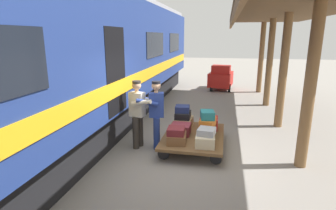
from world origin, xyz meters
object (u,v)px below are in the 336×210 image
object	(u,v)px
suitcase_burgundy_valise	(181,129)
suitcase_orange_carryall	(208,123)
luggage_cart	(194,136)
suitcase_brown_leather	(177,138)
suitcase_navy_fabric	(182,109)
porter_in_overalls	(156,112)
porter_by_door	(138,112)
baggage_tug	(221,78)
train_car	(58,65)
suitcase_red_plastic	(209,123)
suitcase_tan_vintage	(184,122)
suitcase_gray_aluminum	(207,132)
suitcase_maroon_trunk	(176,131)
suitcase_black_hardshell	(183,115)
suitcase_olive_duffel	(207,131)
suitcase_teal_softside	(207,115)
suitcase_cream_canvas	(205,140)

from	to	relation	value
suitcase_burgundy_valise	suitcase_orange_carryall	world-z (taller)	suitcase_orange_carryall
luggage_cart	suitcase_brown_leather	xyz separation A→B (m)	(0.33, 0.59, 0.15)
suitcase_navy_fabric	porter_in_overalls	world-z (taller)	porter_in_overalls
porter_by_door	baggage_tug	bearing A→B (deg)	-102.71
porter_in_overalls	suitcase_navy_fabric	bearing A→B (deg)	-122.81
train_car	suitcase_red_plastic	distance (m)	4.09
suitcase_tan_vintage	suitcase_brown_leather	xyz separation A→B (m)	(0.00, 1.17, -0.02)
suitcase_gray_aluminum	porter_in_overalls	size ratio (longest dim) A/B	0.23
suitcase_tan_vintage	suitcase_red_plastic	bearing A→B (deg)	180.00
suitcase_maroon_trunk	porter_by_door	world-z (taller)	porter_by_door
train_car	suitcase_brown_leather	size ratio (longest dim) A/B	39.84
suitcase_burgundy_valise	suitcase_black_hardshell	world-z (taller)	suitcase_black_hardshell
train_car	suitcase_orange_carryall	xyz separation A→B (m)	(-3.61, -0.52, -1.38)
train_car	suitcase_olive_duffel	xyz separation A→B (m)	(-3.60, -0.55, -1.60)
suitcase_brown_leather	suitcase_teal_softside	xyz separation A→B (m)	(-0.66, -0.56, 0.45)
luggage_cart	suitcase_cream_canvas	size ratio (longest dim) A/B	3.40
suitcase_black_hardshell	suitcase_maroon_trunk	xyz separation A→B (m)	(-0.02, 1.19, -0.04)
suitcase_red_plastic	suitcase_navy_fabric	xyz separation A→B (m)	(0.72, -0.02, 0.35)
suitcase_orange_carryall	suitcase_olive_duffel	bearing A→B (deg)	-76.03
luggage_cart	suitcase_black_hardshell	xyz separation A→B (m)	(0.37, -0.58, 0.38)
baggage_tug	suitcase_cream_canvas	bearing A→B (deg)	88.91
suitcase_red_plastic	suitcase_orange_carryall	distance (m)	0.65
luggage_cart	suitcase_olive_duffel	size ratio (longest dim) A/B	3.49
suitcase_orange_carryall	suitcase_black_hardshell	bearing A→B (deg)	-40.81
suitcase_red_plastic	suitcase_brown_leather	size ratio (longest dim) A/B	0.96
suitcase_cream_canvas	suitcase_navy_fabric	distance (m)	1.44
suitcase_orange_carryall	luggage_cart	bearing A→B (deg)	-4.79
suitcase_orange_carryall	suitcase_red_plastic	bearing A→B (deg)	-89.34
suitcase_brown_leather	porter_by_door	bearing A→B (deg)	-16.60
luggage_cart	porter_by_door	size ratio (longest dim) A/B	1.25
suitcase_brown_leather	suitcase_maroon_trunk	size ratio (longest dim) A/B	1.31
suitcase_red_plastic	suitcase_navy_fabric	bearing A→B (deg)	-1.47
suitcase_orange_carryall	baggage_tug	bearing A→B (deg)	-91.12
baggage_tug	suitcase_olive_duffel	bearing A→B (deg)	88.83
suitcase_maroon_trunk	suitcase_red_plastic	bearing A→B (deg)	-119.77
suitcase_navy_fabric	suitcase_gray_aluminum	world-z (taller)	suitcase_navy_fabric
suitcase_red_plastic	suitcase_orange_carryall	size ratio (longest dim) A/B	0.95
suitcase_olive_duffel	suitcase_orange_carryall	xyz separation A→B (m)	(-0.01, 0.03, 0.23)
suitcase_brown_leather	baggage_tug	xyz separation A→B (m)	(-0.83, -8.53, 0.19)
suitcase_red_plastic	porter_in_overalls	xyz separation A→B (m)	(1.26, 0.81, 0.44)
luggage_cart	baggage_tug	distance (m)	7.97
suitcase_cream_canvas	porter_in_overalls	world-z (taller)	porter_in_overalls
suitcase_cream_canvas	suitcase_tan_vintage	world-z (taller)	same
train_car	suitcase_brown_leather	world-z (taller)	train_car
suitcase_red_plastic	suitcase_navy_fabric	distance (m)	0.80
suitcase_cream_canvas	suitcase_orange_carryall	distance (m)	0.60
suitcase_navy_fabric	baggage_tug	xyz separation A→B (m)	(-0.89, -7.34, -0.20)
suitcase_burgundy_valise	suitcase_maroon_trunk	size ratio (longest dim) A/B	1.19
suitcase_cream_canvas	suitcase_teal_softside	size ratio (longest dim) A/B	1.54
suitcase_red_plastic	baggage_tug	world-z (taller)	baggage_tug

